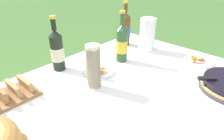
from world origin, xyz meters
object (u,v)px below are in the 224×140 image
Objects in this scene: juice_bottle_red at (57,50)px; paper_towel_roll at (147,35)px; cup_stack at (93,68)px; bread_board at (8,94)px; cider_bottle_amber at (125,29)px; cider_bottle_green at (122,43)px; snack_plate_right at (99,71)px; snack_plate_left at (198,61)px.

juice_bottle_red reaches higher than paper_towel_roll.
cup_stack is 0.43m from bread_board.
cider_bottle_amber reaches higher than cup_stack.
paper_towel_roll is at bearing -19.78° from juice_bottle_red.
cup_stack is 1.00× the size of paper_towel_roll.
cider_bottle_green is at bearing -144.40° from cider_bottle_amber.
snack_plate_right is at bearing -158.49° from cider_bottle_amber.
cider_bottle_amber reaches higher than bread_board.
paper_towel_roll reaches higher than bread_board.
snack_plate_left is at bearing -27.08° from bread_board.
juice_bottle_red is at bearing 138.44° from snack_plate_left.
cup_stack is 1.26× the size of snack_plate_left.
snack_plate_right is 0.49m from paper_towel_roll.
snack_plate_right is at bearing -57.72° from juice_bottle_red.
snack_plate_left is (0.67, -0.29, -0.11)m from cup_stack.
bread_board is at bearing 146.16° from cup_stack.
cup_stack reaches higher than snack_plate_left.
snack_plate_right is (0.13, 0.10, -0.11)m from cup_stack.
cider_bottle_green is at bearing 129.15° from snack_plate_left.
cup_stack is 0.65m from cider_bottle_amber.
cider_bottle_amber is 0.58m from snack_plate_left.
cider_bottle_amber reaches higher than cider_bottle_green.
cider_bottle_amber reaches higher than paper_towel_roll.
paper_towel_roll is at bearing 98.55° from snack_plate_left.
cider_bottle_amber is at bearing -2.96° from juice_bottle_red.
juice_bottle_red is 1.72× the size of snack_plate_left.
cup_stack is 0.93× the size of bread_board.
cup_stack is at bearing -33.84° from bread_board.
paper_towel_roll is (0.48, -0.01, 0.11)m from snack_plate_right.
cider_bottle_green is 1.72× the size of snack_plate_right.
cup_stack is at bearing -142.65° from snack_plate_right.
cider_bottle_green is 1.00× the size of juice_bottle_red.
cider_bottle_green is 1.37× the size of paper_towel_roll.
cup_stack reaches higher than snack_plate_right.
juice_bottle_red is 0.36m from bread_board.
bread_board is at bearing 169.70° from cider_bottle_green.
cider_bottle_amber is at bearing 97.92° from snack_plate_left.
cup_stack is 0.31m from juice_bottle_red.
cider_bottle_amber is 1.75× the size of snack_plate_left.
paper_towel_roll is (0.26, -0.02, -0.01)m from cider_bottle_green.
bread_board is (-1.01, 0.52, 0.01)m from snack_plate_left.
snack_plate_left is at bearing -23.19° from cup_stack.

